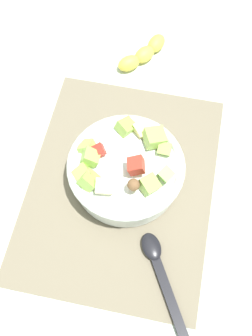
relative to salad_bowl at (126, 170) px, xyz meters
The scene contains 5 objects.
ground_plane 0.05m from the salad_bowl, 157.22° to the left, with size 2.40×2.40×0.00m, color silver.
placemat 0.05m from the salad_bowl, 157.22° to the left, with size 0.50×0.38×0.01m, color #756B56.
salad_bowl is the anchor object (origin of this frame).
serving_spoon 0.21m from the salad_bowl, 150.27° to the right, with size 0.20×0.13×0.01m.
banana_whole 0.33m from the salad_bowl, ahead, with size 0.14×0.11×0.04m.
Camera 1 is at (-0.36, -0.08, 0.81)m, focal length 45.49 mm.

